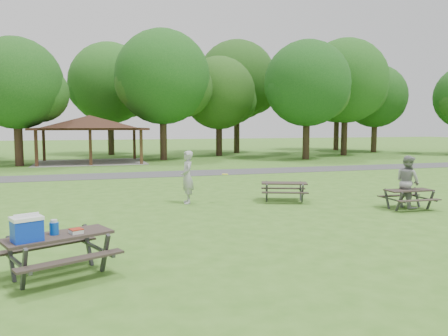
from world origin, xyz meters
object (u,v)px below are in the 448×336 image
(picnic_table_middle, at_px, (284,187))
(frisbee_thrower, at_px, (187,177))
(picnic_table_near, at_px, (49,239))
(frisbee_catcher, at_px, (408,182))

(picnic_table_middle, height_order, frisbee_thrower, frisbee_thrower)
(picnic_table_near, xyz_separation_m, picnic_table_middle, (8.03, 6.65, -0.23))
(picnic_table_middle, xyz_separation_m, frisbee_catcher, (3.68, -2.54, 0.38))
(frisbee_catcher, bearing_deg, frisbee_thrower, 63.85)
(picnic_table_near, distance_m, frisbee_catcher, 12.41)
(picnic_table_near, relative_size, frisbee_catcher, 1.31)
(picnic_table_middle, relative_size, frisbee_thrower, 1.07)
(frisbee_thrower, xyz_separation_m, frisbee_catcher, (7.40, -3.20, -0.06))
(picnic_table_middle, distance_m, frisbee_thrower, 3.81)
(picnic_table_middle, xyz_separation_m, frisbee_thrower, (-3.72, 0.65, 0.44))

